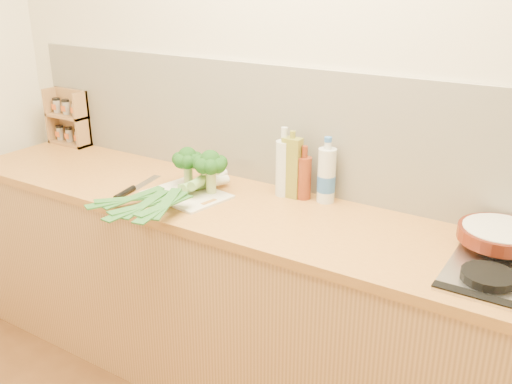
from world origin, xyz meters
TOP-DOWN VIEW (x-y plane):
  - room_shell at (0.00, 1.49)m, footprint 3.50×3.50m
  - counter at (0.00, 1.20)m, footprint 3.20×0.62m
  - chopping_board at (-0.39, 1.16)m, footprint 0.38×0.31m
  - broccoli_left at (-0.46, 1.25)m, footprint 0.14×0.14m
  - broccoli_right at (-0.31, 1.23)m, footprint 0.15×0.15m
  - leek_front at (-0.43, 1.13)m, footprint 0.32×0.60m
  - leek_mid at (-0.37, 1.12)m, footprint 0.12×0.69m
  - leek_back at (-0.33, 1.11)m, footprint 0.17×0.65m
  - chefs_knife at (-0.63, 1.06)m, footprint 0.09×0.34m
  - skillet at (0.85, 1.34)m, footprint 0.42×0.29m
  - spice_rack at (-1.45, 1.44)m, footprint 0.26×0.10m
  - oil_tin at (-0.01, 1.40)m, footprint 0.08×0.05m
  - glass_bottle at (-0.05, 1.40)m, footprint 0.07×0.07m
  - amber_bottle at (0.04, 1.41)m, footprint 0.06×0.06m
  - water_bottle at (0.14, 1.43)m, footprint 0.08×0.08m

SIDE VIEW (x-z plane):
  - counter at x=0.00m, z-range 0.00..0.90m
  - chopping_board at x=-0.39m, z-range 0.90..0.91m
  - chefs_knife at x=-0.63m, z-range 0.90..0.92m
  - leek_front at x=-0.43m, z-range 0.91..0.95m
  - leek_mid at x=-0.37m, z-range 0.93..0.97m
  - skillet at x=0.85m, z-range 0.94..0.99m
  - leek_back at x=-0.33m, z-range 0.95..0.99m
  - amber_bottle at x=0.04m, z-range 0.88..1.11m
  - water_bottle at x=0.14m, z-range 0.88..1.14m
  - glass_bottle at x=-0.05m, z-range 0.88..1.18m
  - broccoli_left at x=-0.46m, z-range 0.94..1.12m
  - spice_rack at x=-1.45m, z-range 0.88..1.19m
  - oil_tin at x=-0.01m, z-range 0.89..1.18m
  - broccoli_right at x=-0.31m, z-range 0.95..1.14m
  - room_shell at x=0.00m, z-range -0.58..2.92m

